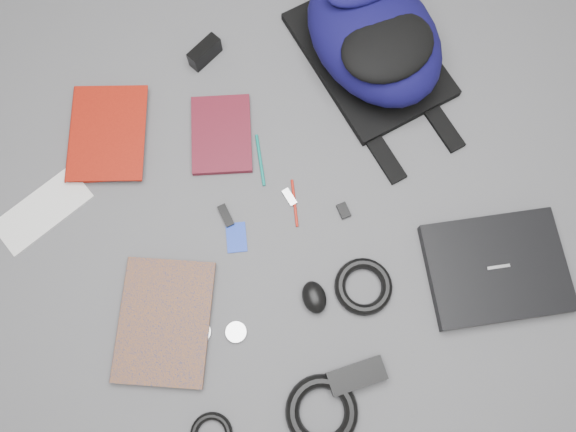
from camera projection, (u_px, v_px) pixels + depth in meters
name	position (u px, v px, depth m)	size (l,w,h in m)	color
ground	(288.00, 218.00, 1.38)	(4.00, 4.00, 0.00)	#4F4F51
backpack	(374.00, 35.00, 1.41)	(0.32, 0.47, 0.20)	black
laptop	(496.00, 268.00, 1.33)	(0.32, 0.25, 0.03)	black
textbook_red	(69.00, 134.00, 1.43)	(0.19, 0.26, 0.03)	maroon
comic_book	(120.00, 318.00, 1.30)	(0.21, 0.29, 0.02)	#B25C0C
envelope	(43.00, 210.00, 1.38)	(0.23, 0.11, 0.00)	silver
dvd_case	(221.00, 134.00, 1.43)	(0.15, 0.21, 0.02)	#430D16
compact_camera	(205.00, 52.00, 1.48)	(0.09, 0.03, 0.05)	black
sticker_disc	(208.00, 131.00, 1.44)	(0.08, 0.08, 0.00)	white
pen_teal	(260.00, 160.00, 1.42)	(0.01, 0.01, 0.14)	#0C7063
pen_red	(295.00, 203.00, 1.39)	(0.01, 0.01, 0.12)	#A8180C
id_badge	(236.00, 237.00, 1.36)	(0.05, 0.07, 0.00)	#1733AD
usb_black	(226.00, 216.00, 1.38)	(0.02, 0.06, 0.01)	black
usb_silver	(289.00, 197.00, 1.39)	(0.02, 0.05, 0.01)	silver
key_fob	(344.00, 211.00, 1.38)	(0.02, 0.04, 0.01)	black
mouse	(314.00, 297.00, 1.31)	(0.06, 0.08, 0.04)	black
headphone_left	(199.00, 332.00, 1.30)	(0.06, 0.06, 0.01)	#ABABAD
headphone_right	(236.00, 332.00, 1.30)	(0.05, 0.05, 0.01)	silver
cable_coil	(363.00, 286.00, 1.32)	(0.14, 0.14, 0.03)	black
power_brick	(357.00, 376.00, 1.26)	(0.13, 0.05, 0.03)	black
power_cord_coil	(322.00, 412.00, 1.24)	(0.16, 0.16, 0.03)	black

